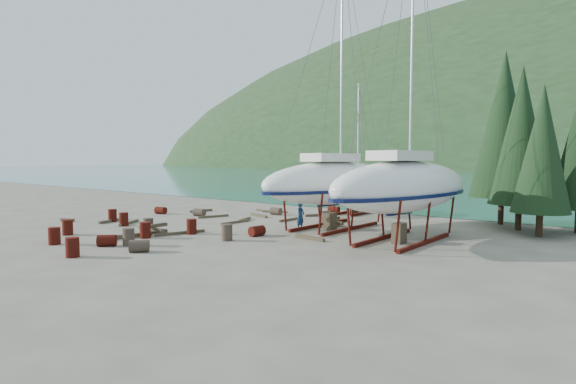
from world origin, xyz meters
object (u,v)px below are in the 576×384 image
Objects in this scene: large_sailboat_near at (335,182)px; small_sailboat_shore at (355,193)px; large_sailboat_far at (405,186)px; worker at (301,216)px.

large_sailboat_near is 8.12m from small_sailboat_shore.
large_sailboat_near is 1.75× the size of small_sailboat_shore.
small_sailboat_shore is at bearing 121.93° from large_sailboat_near.
large_sailboat_near is 1.00× the size of large_sailboat_far.
worker is (1.81, -9.52, -0.83)m from small_sailboat_shore.
worker is at bearing -109.53° from large_sailboat_near.
large_sailboat_near is 5.65m from large_sailboat_far.
large_sailboat_near is at bearing -81.06° from small_sailboat_shore.
worker is at bearing -169.49° from large_sailboat_far.
small_sailboat_shore is 5.90× the size of worker.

